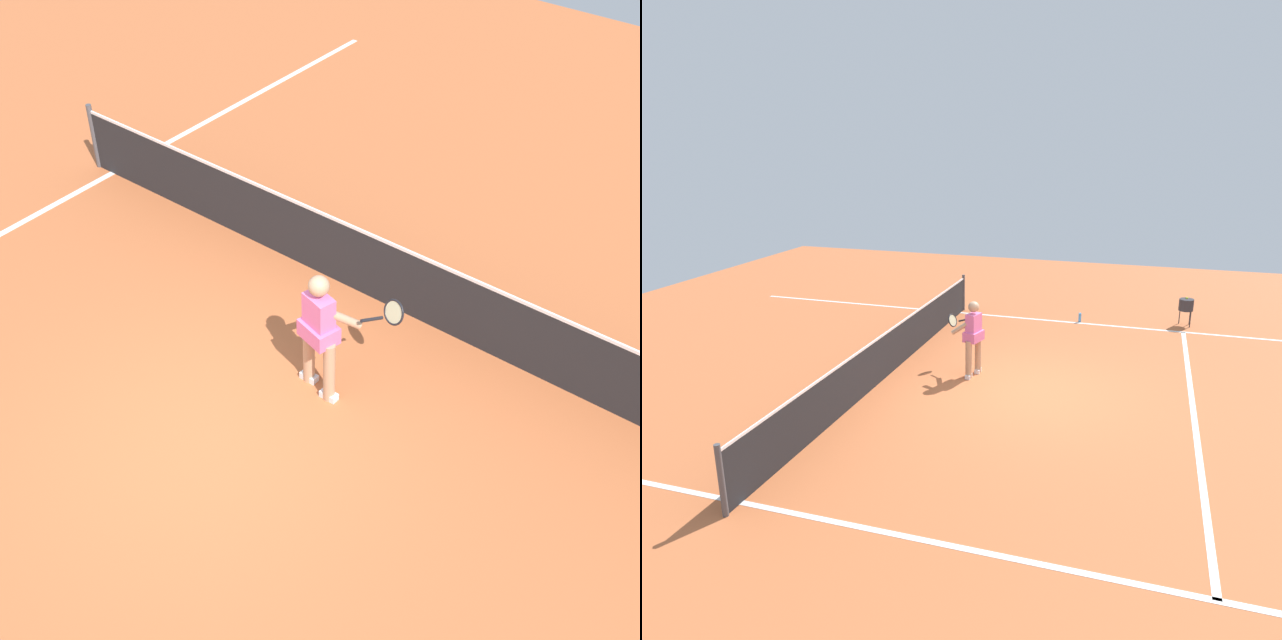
% 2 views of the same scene
% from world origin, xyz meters
% --- Properties ---
extents(ground_plane, '(26.01, 26.01, 0.00)m').
position_xyz_m(ground_plane, '(0.00, 0.00, 0.00)').
color(ground_plane, '#C66638').
extents(service_line_marking, '(9.48, 0.10, 0.01)m').
position_xyz_m(service_line_marking, '(0.00, -2.92, 0.00)').
color(service_line_marking, white).
rests_on(service_line_marking, ground).
extents(sideline_left_marking, '(0.10, 18.01, 0.01)m').
position_xyz_m(sideline_left_marking, '(-4.74, 0.00, 0.00)').
color(sideline_left_marking, white).
rests_on(sideline_left_marking, ground).
extents(sideline_right_marking, '(0.10, 18.01, 0.01)m').
position_xyz_m(sideline_right_marking, '(4.74, 0.00, 0.00)').
color(sideline_right_marking, white).
rests_on(sideline_right_marking, ground).
extents(court_net, '(10.16, 0.08, 1.01)m').
position_xyz_m(court_net, '(0.00, 2.91, 0.47)').
color(court_net, '#4C4C51').
rests_on(court_net, ground).
extents(tennis_player, '(0.94, 0.89, 1.55)m').
position_xyz_m(tennis_player, '(0.47, 1.28, 0.85)').
color(tennis_player, tan).
rests_on(tennis_player, ground).
extents(ball_hopper, '(0.36, 0.36, 0.74)m').
position_xyz_m(ball_hopper, '(5.36, -2.95, 0.55)').
color(ball_hopper, '#333338').
rests_on(ball_hopper, ground).
extents(water_bottle, '(0.07, 0.07, 0.24)m').
position_xyz_m(water_bottle, '(4.86, -0.35, 0.12)').
color(water_bottle, '#4C9EE5').
rests_on(water_bottle, ground).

